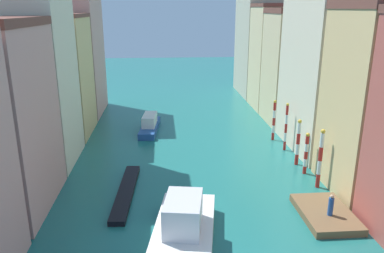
% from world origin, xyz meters
% --- Properties ---
extents(ground_plane, '(154.00, 154.00, 0.00)m').
position_xyz_m(ground_plane, '(0.00, 24.50, 0.00)').
color(ground_plane, '#1E6B66').
extents(building_left_2, '(6.72, 8.21, 19.66)m').
position_xyz_m(building_left_2, '(-14.28, 20.58, 9.84)').
color(building_left_2, beige).
rests_on(building_left_2, ground).
extents(building_left_3, '(6.72, 8.50, 13.75)m').
position_xyz_m(building_left_3, '(-14.28, 29.30, 6.88)').
color(building_left_3, '#DBB77A').
rests_on(building_left_3, ground).
extents(building_left_4, '(6.72, 10.13, 18.24)m').
position_xyz_m(building_left_4, '(-14.28, 39.01, 9.13)').
color(building_left_4, tan).
rests_on(building_left_4, ground).
extents(building_right_1, '(6.72, 7.56, 14.96)m').
position_xyz_m(building_right_1, '(14.28, 12.45, 7.50)').
color(building_right_1, '#DBB77A').
rests_on(building_right_1, ground).
extents(building_right_2, '(6.72, 11.25, 18.40)m').
position_xyz_m(building_right_2, '(14.28, 22.20, 9.21)').
color(building_right_2, beige).
rests_on(building_right_2, ground).
extents(building_right_3, '(6.72, 7.77, 14.35)m').
position_xyz_m(building_right_3, '(14.28, 32.04, 7.19)').
color(building_right_3, beige).
rests_on(building_right_3, ground).
extents(building_right_4, '(6.72, 7.59, 14.94)m').
position_xyz_m(building_right_4, '(14.28, 39.84, 7.48)').
color(building_right_4, beige).
rests_on(building_right_4, ground).
extents(building_right_5, '(6.72, 11.61, 20.89)m').
position_xyz_m(building_right_5, '(14.28, 49.61, 10.46)').
color(building_right_5, '#BCB299').
rests_on(building_right_5, ground).
extents(waterfront_dock, '(3.48, 5.38, 0.53)m').
position_xyz_m(waterfront_dock, '(8.94, 8.19, 0.27)').
color(waterfront_dock, brown).
rests_on(waterfront_dock, ground).
extents(person_on_dock, '(0.36, 0.36, 1.56)m').
position_xyz_m(person_on_dock, '(8.95, 7.55, 1.26)').
color(person_on_dock, '#234C93').
rests_on(person_on_dock, waterfront_dock).
extents(mooring_pole_0, '(0.37, 0.37, 5.08)m').
position_xyz_m(mooring_pole_0, '(10.24, 12.88, 2.60)').
color(mooring_pole_0, red).
rests_on(mooring_pole_0, ground).
extents(mooring_pole_1, '(0.36, 0.36, 3.87)m').
position_xyz_m(mooring_pole_1, '(10.17, 15.67, 1.99)').
color(mooring_pole_1, red).
rests_on(mooring_pole_1, ground).
extents(mooring_pole_2, '(0.37, 0.37, 4.49)m').
position_xyz_m(mooring_pole_2, '(10.14, 17.76, 2.30)').
color(mooring_pole_2, red).
rests_on(mooring_pole_2, ground).
extents(mooring_pole_3, '(0.30, 0.30, 5.09)m').
position_xyz_m(mooring_pole_3, '(10.21, 21.64, 2.59)').
color(mooring_pole_3, red).
rests_on(mooring_pole_3, ground).
extents(mooring_pole_4, '(0.33, 0.33, 4.62)m').
position_xyz_m(mooring_pole_4, '(9.90, 24.94, 2.36)').
color(mooring_pole_4, red).
rests_on(mooring_pole_4, ground).
extents(vaporetto_white, '(5.09, 9.64, 3.24)m').
position_xyz_m(vaporetto_white, '(-1.37, 5.60, 1.05)').
color(vaporetto_white, white).
rests_on(vaporetto_white, ground).
extents(gondola_black, '(1.72, 9.69, 0.40)m').
position_xyz_m(gondola_black, '(-5.57, 12.87, 0.20)').
color(gondola_black, black).
rests_on(gondola_black, ground).
extents(motorboat_0, '(2.57, 7.71, 2.02)m').
position_xyz_m(motorboat_0, '(-4.08, 29.47, 0.78)').
color(motorboat_0, '#234C93').
rests_on(motorboat_0, ground).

